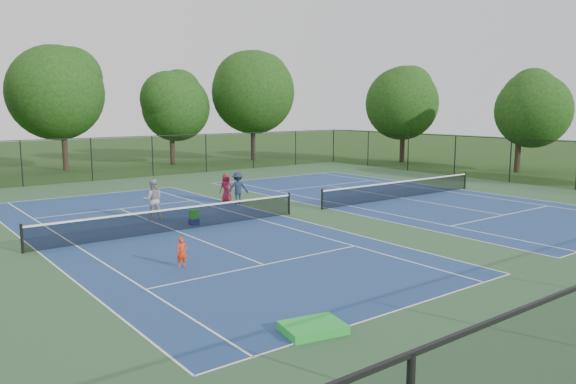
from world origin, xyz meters
TOP-DOWN VIEW (x-y plane):
  - ground at (0.00, 0.00)m, footprint 140.00×140.00m
  - court_pad at (0.00, 0.00)m, footprint 36.00×36.00m
  - tennis_court_left at (-7.00, 0.00)m, footprint 12.00×23.83m
  - tennis_court_right at (7.00, 0.00)m, footprint 12.00×23.83m
  - perimeter_fence at (0.00, 0.00)m, footprint 36.08×36.08m
  - tree_back_b at (-4.00, 26.00)m, footprint 7.60×7.60m
  - tree_back_c at (5.00, 25.00)m, footprint 6.00×6.00m
  - tree_back_d at (13.00, 24.00)m, footprint 7.80×7.80m
  - tree_side_e at (23.00, 14.00)m, footprint 6.60×6.60m
  - tree_side_f at (24.00, 3.00)m, footprint 5.80×5.80m
  - child_player at (-9.24, -4.98)m, footprint 0.39×0.29m
  - instructor at (-6.77, 2.77)m, footprint 1.09×0.96m
  - bystander_b at (-1.43, 3.97)m, footprint 1.28×1.08m
  - bystander_c at (-1.57, 4.94)m, footprint 0.77×0.51m
  - ball_crate at (-5.81, 0.67)m, footprint 0.42×0.34m
  - ball_hopper at (-5.81, 0.67)m, footprint 0.38×0.33m
  - green_tarp at (-9.28, -11.63)m, footprint 1.58×1.28m

SIDE VIEW (x-z plane):
  - ground at x=0.00m, z-range 0.00..0.00m
  - court_pad at x=0.00m, z-range 0.00..0.01m
  - tennis_court_left at x=-7.00m, z-range -0.44..0.63m
  - tennis_court_right at x=7.00m, z-range -0.44..0.63m
  - green_tarp at x=-9.28m, z-range 0.01..0.21m
  - ball_crate at x=-5.81m, z-range 0.00..0.27m
  - ball_hopper at x=-5.81m, z-range 0.27..0.69m
  - child_player at x=-9.24m, z-range 0.00..0.98m
  - bystander_c at x=-1.57m, z-range 0.00..1.56m
  - bystander_b at x=-1.43m, z-range 0.00..1.72m
  - instructor at x=-6.77m, z-range 0.00..1.89m
  - perimeter_fence at x=0.00m, z-range 0.09..3.11m
  - tree_side_f at x=24.00m, z-range 1.19..9.31m
  - tree_back_c at x=5.00m, z-range 1.28..9.68m
  - tree_side_e at x=23.00m, z-range 1.37..10.25m
  - tree_back_b at x=-4.00m, z-range 1.58..11.61m
  - tree_back_d at x=13.00m, z-range 1.64..12.01m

